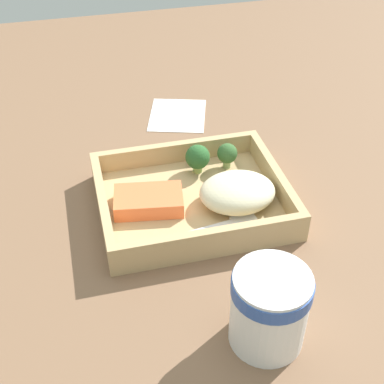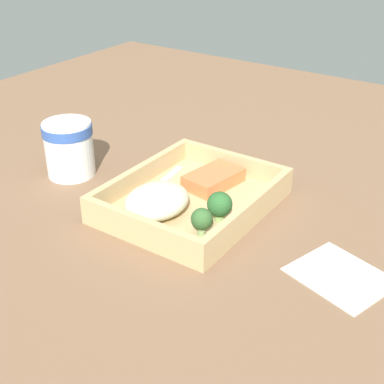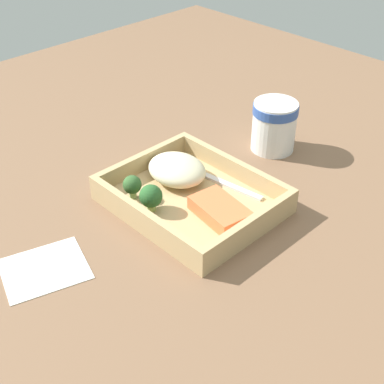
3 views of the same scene
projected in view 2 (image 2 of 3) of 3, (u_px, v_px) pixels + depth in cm
name	position (u px, v px, depth cm)	size (l,w,h in cm)	color
ground_plane	(192.00, 212.00, 84.64)	(160.00, 160.00, 2.00)	brown
takeout_tray	(192.00, 204.00, 83.87)	(26.45, 21.68, 1.20)	tan
tray_rim	(192.00, 191.00, 82.80)	(26.45, 21.68, 3.24)	tan
salmon_fillet	(215.00, 179.00, 87.41)	(9.58, 5.88, 2.29)	#F57040
mashed_potatoes	(157.00, 201.00, 79.36)	(10.80, 8.97, 4.10)	beige
broccoli_floret_1	(220.00, 205.00, 77.24)	(3.73, 3.73, 4.56)	#88AD5C
broccoli_floret_2	(202.00, 220.00, 73.93)	(3.11, 3.11, 4.12)	#85A466
fork	(155.00, 189.00, 86.30)	(15.87, 3.86, 0.44)	silver
paper_cup	(69.00, 146.00, 91.65)	(8.51, 8.51, 9.68)	white
receipt_slip	(340.00, 276.00, 68.67)	(9.94, 11.69, 0.24)	white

